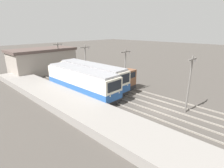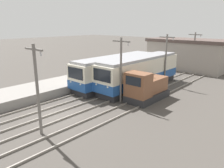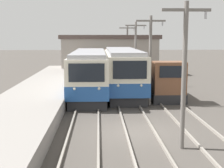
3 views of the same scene
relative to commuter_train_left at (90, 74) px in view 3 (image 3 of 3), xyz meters
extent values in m
plane|color=#47423D|center=(2.60, -10.49, -1.68)|extent=(200.00, 200.00, 0.00)
cube|color=gray|center=(-3.65, -10.49, -1.23)|extent=(4.50, 54.00, 0.91)
cube|color=gray|center=(-0.72, -10.49, -1.61)|extent=(0.10, 60.00, 0.14)
cube|color=gray|center=(0.72, -10.49, -1.61)|extent=(0.10, 60.00, 0.14)
cube|color=gray|center=(2.08, -10.49, -1.61)|extent=(0.10, 60.00, 0.14)
cube|color=gray|center=(3.52, -10.49, -1.61)|extent=(0.10, 60.00, 0.14)
cube|color=gray|center=(5.08, -10.49, -1.61)|extent=(0.10, 60.00, 0.14)
cube|color=gray|center=(6.52, -10.49, -1.61)|extent=(0.10, 60.00, 0.14)
cube|color=#28282B|center=(0.00, 0.01, -1.33)|extent=(2.58, 12.16, 0.70)
cube|color=silver|center=(0.00, 0.01, 0.34)|extent=(2.80, 12.66, 2.63)
cube|color=#235199|center=(0.00, 0.01, -0.51)|extent=(2.84, 12.70, 0.95)
cube|color=black|center=(0.00, -6.35, 0.86)|extent=(2.24, 0.06, 1.16)
sphere|color=silver|center=(-0.77, -6.36, -0.14)|extent=(0.18, 0.18, 0.18)
sphere|color=silver|center=(0.77, -6.36, -0.14)|extent=(0.18, 0.18, 0.18)
cube|color=#939399|center=(0.00, 0.01, 1.79)|extent=(2.46, 12.16, 0.28)
cube|color=#28282B|center=(2.80, 1.07, -1.33)|extent=(2.58, 12.35, 0.70)
cube|color=silver|center=(2.80, 1.07, 0.38)|extent=(2.80, 12.87, 2.72)
cube|color=#235199|center=(2.80, 1.07, -0.49)|extent=(2.84, 12.91, 0.98)
cube|color=black|center=(2.80, -5.39, 0.92)|extent=(2.24, 0.06, 1.20)
sphere|color=silver|center=(2.03, -5.40, -0.11)|extent=(0.18, 0.18, 0.18)
sphere|color=silver|center=(3.57, -5.40, -0.11)|extent=(0.18, 0.18, 0.18)
cube|color=#939399|center=(2.80, 1.07, 1.88)|extent=(2.46, 12.35, 0.28)
cube|color=#28282B|center=(5.80, -1.93, -1.33)|extent=(2.40, 4.92, 0.70)
cube|color=brown|center=(5.80, -3.60, 0.17)|extent=(2.28, 1.57, 2.30)
cube|color=black|center=(5.80, -4.41, 0.68)|extent=(1.68, 0.04, 0.83)
cube|color=brown|center=(5.80, -1.14, -0.28)|extent=(1.92, 3.24, 1.40)
cylinder|color=black|center=(5.80, -1.14, 0.67)|extent=(0.16, 0.16, 0.50)
cylinder|color=slate|center=(4.30, -12.94, 1.41)|extent=(0.20, 0.20, 6.17)
cube|color=slate|center=(4.30, -12.94, 4.14)|extent=(2.00, 0.12, 0.12)
cylinder|color=#B2B2B7|center=(5.10, -12.94, 3.94)|extent=(0.10, 0.10, 0.30)
cylinder|color=slate|center=(4.30, -4.34, 1.41)|extent=(0.20, 0.20, 6.17)
cube|color=slate|center=(4.30, -4.34, 4.14)|extent=(2.00, 0.12, 0.12)
cylinder|color=#B2B2B7|center=(5.10, -4.34, 3.94)|extent=(0.10, 0.10, 0.30)
cylinder|color=slate|center=(4.30, 4.26, 1.41)|extent=(0.20, 0.20, 6.17)
cube|color=slate|center=(4.30, 4.26, 4.14)|extent=(2.00, 0.12, 0.12)
cylinder|color=#B2B2B7|center=(5.10, 4.26, 3.94)|extent=(0.10, 0.10, 0.30)
cylinder|color=slate|center=(4.30, 12.87, 1.41)|extent=(0.20, 0.20, 6.17)
cube|color=slate|center=(4.30, 12.87, 4.14)|extent=(2.00, 0.12, 0.12)
cylinder|color=#B2B2B7|center=(5.10, 12.87, 3.94)|extent=(0.10, 0.10, 0.30)
cube|color=gray|center=(2.21, 15.51, 0.56)|extent=(12.00, 6.00, 4.48)
cube|color=#51423D|center=(2.21, 15.51, 3.05)|extent=(12.60, 6.30, 0.50)
camera|label=1|loc=(-13.86, -19.00, 7.06)|focal=28.00mm
camera|label=2|loc=(17.06, -19.88, 5.67)|focal=35.00mm
camera|label=3|loc=(0.76, -25.64, 3.07)|focal=50.00mm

